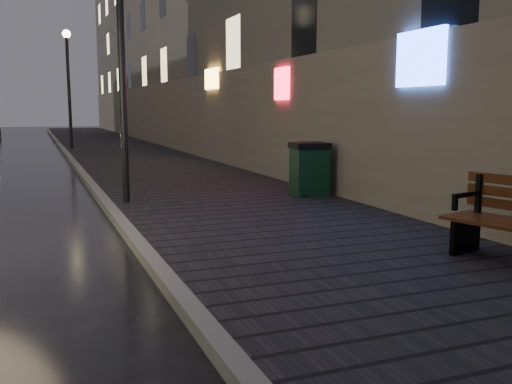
# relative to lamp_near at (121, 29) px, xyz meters

# --- Properties ---
(ground) EXTENTS (120.00, 120.00, 0.00)m
(ground) POSITION_rel_lamp_near_xyz_m (-1.85, -6.00, -3.49)
(ground) COLOR black
(ground) RESTS_ON ground
(sidewalk) EXTENTS (4.60, 58.00, 0.15)m
(sidewalk) POSITION_rel_lamp_near_xyz_m (2.05, 15.00, -3.41)
(sidewalk) COLOR black
(sidewalk) RESTS_ON ground
(curb) EXTENTS (0.20, 58.00, 0.15)m
(curb) POSITION_rel_lamp_near_xyz_m (-0.35, 15.00, -3.41)
(curb) COLOR slate
(curb) RESTS_ON ground
(building_near) EXTENTS (1.80, 50.00, 13.00)m
(building_near) POSITION_rel_lamp_near_xyz_m (5.25, 19.00, 3.01)
(building_near) COLOR #605B54
(building_near) RESTS_ON ground
(lamp_near) EXTENTS (0.36, 0.36, 5.28)m
(lamp_near) POSITION_rel_lamp_near_xyz_m (0.00, 0.00, 0.00)
(lamp_near) COLOR black
(lamp_near) RESTS_ON sidewalk
(lamp_far) EXTENTS (0.36, 0.36, 5.28)m
(lamp_far) POSITION_rel_lamp_near_xyz_m (0.00, 16.00, 0.00)
(lamp_far) COLOR black
(lamp_far) RESTS_ON sidewalk
(trash_bin) EXTENTS (0.82, 0.82, 1.12)m
(trash_bin) POSITION_rel_lamp_near_xyz_m (3.78, -0.51, -2.77)
(trash_bin) COLOR black
(trash_bin) RESTS_ON sidewalk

